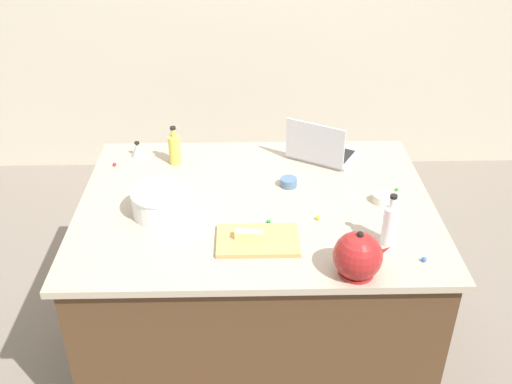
{
  "coord_description": "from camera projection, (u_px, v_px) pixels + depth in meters",
  "views": [
    {
      "loc": [
        -0.05,
        -2.15,
        2.27
      ],
      "look_at": [
        0.0,
        0.0,
        0.95
      ],
      "focal_mm": 40.95,
      "sensor_mm": 36.0,
      "label": 1
    }
  ],
  "objects": [
    {
      "name": "candy_4",
      "position": [
        318.0,
        218.0,
        2.42
      ],
      "size": [
        0.02,
        0.02,
        0.02
      ],
      "primitive_type": "sphere",
      "color": "yellow",
      "rests_on": "island_counter"
    },
    {
      "name": "ramekin_small",
      "position": [
        289.0,
        182.0,
        2.65
      ],
      "size": [
        0.08,
        0.08,
        0.04
      ],
      "primitive_type": "cylinder",
      "color": "slate",
      "rests_on": "island_counter"
    },
    {
      "name": "bottle_vinegar",
      "position": [
        390.0,
        224.0,
        2.24
      ],
      "size": [
        0.06,
        0.06,
        0.22
      ],
      "color": "white",
      "rests_on": "island_counter"
    },
    {
      "name": "ground_plane",
      "position": [
        256.0,
        348.0,
        3.02
      ],
      "size": [
        12.0,
        12.0,
        0.0
      ],
      "primitive_type": "plane",
      "color": "slate"
    },
    {
      "name": "candy_3",
      "position": [
        397.0,
        189.0,
        2.62
      ],
      "size": [
        0.01,
        0.01,
        0.01
      ],
      "primitive_type": "sphere",
      "color": "green",
      "rests_on": "island_counter"
    },
    {
      "name": "butter_stick_left",
      "position": [
        249.0,
        235.0,
        2.27
      ],
      "size": [
        0.11,
        0.05,
        0.04
      ],
      "primitive_type": "cube",
      "rotation": [
        0.0,
        0.0,
        -0.14
      ],
      "color": "#F4E58C",
      "rests_on": "cutting_board"
    },
    {
      "name": "island_counter",
      "position": [
        256.0,
        281.0,
        2.78
      ],
      "size": [
        1.54,
        1.16,
        0.9
      ],
      "color": "#4C331E",
      "rests_on": "ground"
    },
    {
      "name": "laptop",
      "position": [
        320.0,
        150.0,
        2.86
      ],
      "size": [
        0.38,
        0.35,
        0.22
      ],
      "color": "#B7B7BC",
      "rests_on": "island_counter"
    },
    {
      "name": "cutting_board",
      "position": [
        258.0,
        240.0,
        2.29
      ],
      "size": [
        0.32,
        0.21,
        0.02
      ],
      "primitive_type": "cube",
      "color": "tan",
      "rests_on": "island_counter"
    },
    {
      "name": "kitchen_timer",
      "position": [
        138.0,
        149.0,
        2.89
      ],
      "size": [
        0.07,
        0.07,
        0.08
      ],
      "color": "#B2B2B7",
      "rests_on": "island_counter"
    },
    {
      "name": "candy_1",
      "position": [
        115.0,
        164.0,
        2.82
      ],
      "size": [
        0.02,
        0.02,
        0.02
      ],
      "primitive_type": "sphere",
      "color": "red",
      "rests_on": "island_counter"
    },
    {
      "name": "ramekin_medium",
      "position": [
        382.0,
        198.0,
        2.53
      ],
      "size": [
        0.08,
        0.08,
        0.04
      ],
      "primitive_type": "cylinder",
      "color": "beige",
      "rests_on": "island_counter"
    },
    {
      "name": "candy_0",
      "position": [
        269.0,
        221.0,
        2.4
      ],
      "size": [
        0.02,
        0.02,
        0.02
      ],
      "primitive_type": "sphere",
      "color": "green",
      "rests_on": "island_counter"
    },
    {
      "name": "candy_2",
      "position": [
        424.0,
        259.0,
        2.19
      ],
      "size": [
        0.02,
        0.02,
        0.02
      ],
      "primitive_type": "sphere",
      "color": "blue",
      "rests_on": "island_counter"
    },
    {
      "name": "kettle",
      "position": [
        358.0,
        256.0,
        2.09
      ],
      "size": [
        0.21,
        0.18,
        0.2
      ],
      "color": "maroon",
      "rests_on": "island_counter"
    },
    {
      "name": "bottle_oil",
      "position": [
        175.0,
        149.0,
        2.81
      ],
      "size": [
        0.06,
        0.06,
        0.19
      ],
      "color": "#DBC64C",
      "rests_on": "island_counter"
    },
    {
      "name": "mixing_bowl_large",
      "position": [
        162.0,
        201.0,
        2.44
      ],
      "size": [
        0.26,
        0.26,
        0.11
      ],
      "color": "white",
      "rests_on": "island_counter"
    }
  ]
}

